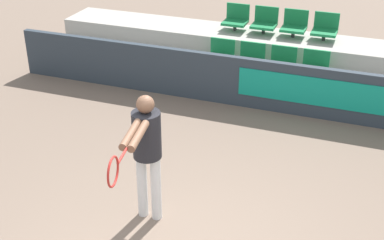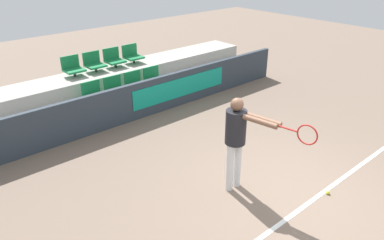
% 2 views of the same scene
% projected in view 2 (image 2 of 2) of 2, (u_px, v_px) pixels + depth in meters
% --- Properties ---
extents(ground_plane, '(30.00, 30.00, 0.00)m').
position_uv_depth(ground_plane, '(285.00, 196.00, 6.49)').
color(ground_plane, '#7A6656').
extents(court_baseline, '(6.11, 0.08, 0.01)m').
position_uv_depth(court_baseline, '(304.00, 206.00, 6.23)').
color(court_baseline, white).
rests_on(court_baseline, ground).
extents(barrier_wall, '(9.67, 0.14, 0.93)m').
position_uv_depth(barrier_wall, '(143.00, 99.00, 9.27)').
color(barrier_wall, '#2D3842').
rests_on(barrier_wall, ground).
extents(bleacher_tier_front, '(9.27, 1.04, 0.42)m').
position_uv_depth(bleacher_tier_front, '(129.00, 102.00, 9.77)').
color(bleacher_tier_front, '#ADA89E').
rests_on(bleacher_tier_front, ground).
extents(bleacher_tier_middle, '(9.27, 1.04, 0.84)m').
position_uv_depth(bleacher_tier_middle, '(109.00, 84.00, 10.39)').
color(bleacher_tier_middle, '#ADA89E').
rests_on(bleacher_tier_middle, ground).
extents(stadium_chair_0, '(0.48, 0.45, 0.51)m').
position_uv_depth(stadium_chair_0, '(94.00, 94.00, 9.13)').
color(stadium_chair_0, '#333333').
rests_on(stadium_chair_0, bleacher_tier_front).
extents(stadium_chair_1, '(0.48, 0.45, 0.51)m').
position_uv_depth(stadium_chair_1, '(115.00, 88.00, 9.49)').
color(stadium_chair_1, '#333333').
rests_on(stadium_chair_1, bleacher_tier_front).
extents(stadium_chair_2, '(0.48, 0.45, 0.51)m').
position_uv_depth(stadium_chair_2, '(135.00, 83.00, 9.85)').
color(stadium_chair_2, '#333333').
rests_on(stadium_chair_2, bleacher_tier_front).
extents(stadium_chair_3, '(0.48, 0.45, 0.51)m').
position_uv_depth(stadium_chair_3, '(154.00, 78.00, 10.20)').
color(stadium_chair_3, '#333333').
rests_on(stadium_chair_3, bleacher_tier_front).
extents(stadium_chair_4, '(0.48, 0.45, 0.51)m').
position_uv_depth(stadium_chair_4, '(73.00, 67.00, 9.65)').
color(stadium_chair_4, '#333333').
rests_on(stadium_chair_4, bleacher_tier_middle).
extents(stadium_chair_5, '(0.48, 0.45, 0.51)m').
position_uv_depth(stadium_chair_5, '(94.00, 63.00, 10.01)').
color(stadium_chair_5, '#333333').
rests_on(stadium_chair_5, bleacher_tier_middle).
extents(stadium_chair_6, '(0.48, 0.45, 0.51)m').
position_uv_depth(stadium_chair_6, '(114.00, 59.00, 10.37)').
color(stadium_chair_6, '#333333').
rests_on(stadium_chair_6, bleacher_tier_middle).
extents(stadium_chair_7, '(0.48, 0.45, 0.51)m').
position_uv_depth(stadium_chair_7, '(132.00, 55.00, 10.73)').
color(stadium_chair_7, '#333333').
rests_on(stadium_chair_7, bleacher_tier_middle).
extents(tennis_player, '(0.41, 1.54, 1.73)m').
position_uv_depth(tennis_player, '(239.00, 135.00, 6.23)').
color(tennis_player, silver).
rests_on(tennis_player, ground).
extents(tennis_ball, '(0.07, 0.07, 0.07)m').
position_uv_depth(tennis_ball, '(328.00, 193.00, 6.53)').
color(tennis_ball, '#CCDB33').
rests_on(tennis_ball, ground).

